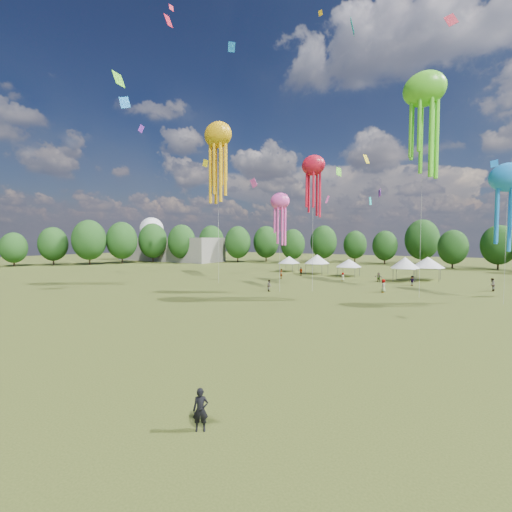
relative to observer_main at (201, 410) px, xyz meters
The scene contains 10 objects.
ground 7.16m from the observer_main, 167.64° to the left, with size 300.00×300.00×0.00m, color #384416.
observer_main is the anchor object (origin of this frame).
spectator_near 35.46m from the observer_main, 115.25° to the left, with size 0.80×0.63×1.66m, color gray.
spectators_far 48.65m from the observer_main, 93.88° to the left, with size 33.94×14.19×1.91m.
festival_tents 58.63m from the observer_main, 99.06° to the left, with size 34.18×10.49×4.40m.
show_kites 42.10m from the observer_main, 102.69° to the left, with size 44.48×8.21×28.46m.
small_kites 52.64m from the observer_main, 99.95° to the left, with size 73.12×58.81×45.34m.
treeline 65.19m from the observer_main, 99.58° to the left, with size 201.57×95.24×13.43m.
hangar 107.92m from the observer_main, 137.04° to the left, with size 40.00×12.00×8.00m, color gray.
radome 124.18m from the observer_main, 140.05° to the left, with size 9.00×9.00×16.00m.
Camera 1 is at (15.59, -11.27, 7.57)m, focal length 23.46 mm.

